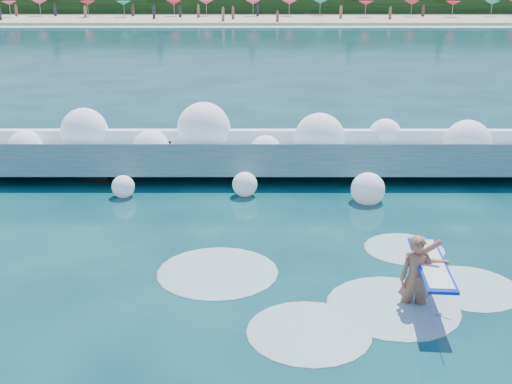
% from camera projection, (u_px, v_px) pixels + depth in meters
% --- Properties ---
extents(ground, '(200.00, 200.00, 0.00)m').
position_uv_depth(ground, '(186.00, 275.00, 13.73)').
color(ground, '#072B3A').
rests_on(ground, ground).
extents(beach, '(140.00, 20.00, 0.40)m').
position_uv_depth(beach, '(246.00, 19.00, 87.47)').
color(beach, tan).
rests_on(beach, ground).
extents(wet_band, '(140.00, 5.00, 0.08)m').
position_uv_depth(wet_band, '(244.00, 26.00, 77.11)').
color(wet_band, silver).
rests_on(wet_band, ground).
extents(breaking_wave, '(19.59, 2.98, 1.69)m').
position_uv_depth(breaking_wave, '(236.00, 155.00, 20.64)').
color(breaking_wave, teal).
rests_on(breaking_wave, ground).
extents(rock_cluster, '(7.91, 3.13, 1.22)m').
position_uv_depth(rock_cluster, '(93.00, 156.00, 21.23)').
color(rock_cluster, black).
rests_on(rock_cluster, ground).
extents(surfer_with_board, '(0.99, 2.92, 1.75)m').
position_uv_depth(surfer_with_board, '(419.00, 276.00, 12.26)').
color(surfer_with_board, '#9C6148').
rests_on(surfer_with_board, ground).
extents(wave_spray, '(15.19, 4.37, 2.37)m').
position_uv_depth(wave_spray, '(249.00, 140.00, 20.30)').
color(wave_spray, white).
rests_on(wave_spray, ground).
extents(surf_foam, '(9.37, 5.79, 0.13)m').
position_uv_depth(surf_foam, '(356.00, 293.00, 12.95)').
color(surf_foam, silver).
rests_on(surf_foam, ground).
extents(beach_umbrellas, '(113.65, 6.53, 0.50)m').
position_uv_depth(beach_umbrellas, '(248.00, 3.00, 88.91)').
color(beach_umbrellas, '#CA3B60').
rests_on(beach_umbrellas, ground).
extents(beachgoers, '(99.75, 12.08, 1.90)m').
position_uv_depth(beachgoers, '(180.00, 13.00, 84.33)').
color(beachgoers, '#3F332D').
rests_on(beachgoers, ground).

